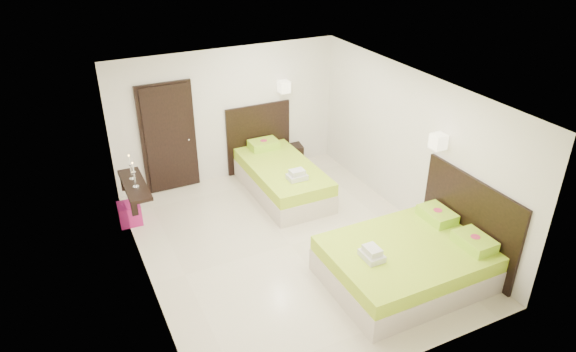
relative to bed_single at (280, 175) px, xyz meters
name	(u,v)px	position (x,y,z in m)	size (l,w,h in m)	color
floor	(291,245)	(-0.62, -1.70, -0.34)	(5.50, 5.50, 0.00)	beige
bed_single	(280,175)	(0.00, 0.00, 0.00)	(1.36, 2.27, 1.87)	beige
bed_double	(411,259)	(0.59, -3.21, 0.00)	(2.27, 1.93, 1.87)	beige
nightstand	(289,154)	(0.67, 0.96, -0.11)	(0.50, 0.44, 0.44)	black
ottoman	(130,214)	(-2.82, 0.11, -0.15)	(0.37, 0.37, 0.37)	#A71664
door	(169,139)	(-1.82, 1.00, 0.71)	(1.02, 0.15, 2.14)	black
console_shelf	(134,185)	(-2.70, -0.10, 0.48)	(0.35, 1.20, 0.78)	black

